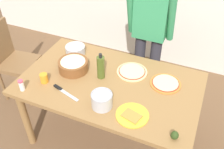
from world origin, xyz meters
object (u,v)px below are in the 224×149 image
Objects in this scene: person_cook at (150,29)px; plate_with_slice at (132,115)px; chair_wooden_left at (11,58)px; pizza_cooked_on_tray at (166,83)px; dining_table at (110,90)px; olive_oil_bottle at (101,67)px; avocado at (175,135)px; cup_orange at (44,78)px; popcorn_bowl at (73,65)px; salt_shaker at (21,85)px; mixing_bowl_steel at (75,50)px; pizza_raw_on_board at (132,72)px; chef_knife at (63,91)px; steel_pot at (102,100)px.

plate_with_slice is (0.18, -1.05, -0.17)m from person_cook.
pizza_cooked_on_tray is (1.79, -0.01, 0.23)m from chair_wooden_left.
pizza_cooked_on_tray is (0.33, -0.59, -0.17)m from person_cook.
olive_oil_bottle is (-0.10, 0.03, 0.20)m from dining_table.
cup_orange is at bearing 172.67° from avocado.
olive_oil_bottle is at bearing 1.08° from popcorn_bowl.
popcorn_bowl is at bearing 57.31° from salt_shaker.
person_cook reaches higher than pizza_cooked_on_tray.
mixing_bowl_steel is 0.69m from salt_shaker.
plate_with_slice reaches higher than pizza_raw_on_board.
mixing_bowl_steel reaches higher than plate_with_slice.
chair_wooden_left is 3.65× the size of plate_with_slice.
popcorn_bowl is (-0.39, 0.03, 0.15)m from dining_table.
pizza_cooked_on_tray is at bearing -0.26° from chair_wooden_left.
chair_wooden_left is 1.12m from chef_knife.
dining_table is at bearing 136.86° from plate_with_slice.
plate_with_slice is 2.45× the size of salt_shaker.
pizza_cooked_on_tray is (0.47, 0.17, 0.10)m from dining_table.
cup_orange is 0.22m from chef_knife.
mixing_bowl_steel is at bearing 77.86° from salt_shaker.
chef_knife is (-0.22, -0.30, -0.11)m from olive_oil_bottle.
olive_oil_bottle is at bearing 54.10° from chef_knife.
chair_wooden_left reaches higher than steel_pot.
avocado is (1.05, -0.41, -0.03)m from popcorn_bowl.
person_cook reaches higher than popcorn_bowl.
pizza_raw_on_board is 1.05× the size of pizza_cooked_on_tray.
mixing_bowl_steel is at bearing -143.68° from person_cook.
cup_orange is (-0.86, 0.07, 0.03)m from plate_with_slice.
pizza_cooked_on_tray is 0.96× the size of chef_knife.
popcorn_bowl is at bearing -161.01° from pizza_raw_on_board.
mixing_bowl_steel is 0.78× the size of olive_oil_bottle.
popcorn_bowl is (-0.85, -0.14, 0.05)m from pizza_cooked_on_tray.
plate_with_slice is 0.55m from olive_oil_bottle.
pizza_raw_on_board is at bearing 109.76° from plate_with_slice.
plate_with_slice is at bearing 5.29° from salt_shaker.
plate_with_slice is 1.01m from mixing_bowl_steel.
dining_table is 18.82× the size of cup_orange.
pizza_raw_on_board is at bearing 1.25° from chair_wooden_left.
mixing_bowl_steel is at bearing 173.34° from pizza_raw_on_board.
pizza_cooked_on_tray is at bearing -6.76° from mixing_bowl_steel.
chair_wooden_left is 1.48m from pizza_raw_on_board.
chair_wooden_left is at bearing 173.35° from olive_oil_bottle.
salt_shaker is at bearing -124.52° from person_cook.
popcorn_bowl is at bearing -178.92° from olive_oil_bottle.
popcorn_bowl is at bearing -125.54° from person_cook.
salt_shaker is at bearing -149.31° from dining_table.
plate_with_slice is 0.78m from popcorn_bowl.
person_cook is 0.76m from olive_oil_bottle.
popcorn_bowl is (-0.70, 0.33, 0.05)m from plate_with_slice.
popcorn_bowl is 0.55m from steel_pot.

